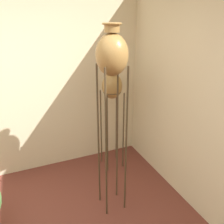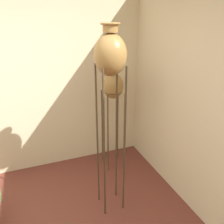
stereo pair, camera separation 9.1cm
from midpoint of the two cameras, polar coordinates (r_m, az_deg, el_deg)
wall_back at (r=3.29m, az=-26.33°, el=6.23°), size 8.04×0.06×2.70m
vase_stand_tall at (r=2.16m, az=0.82°, el=13.41°), size 0.32×0.32×2.13m
vase_stand_medium at (r=3.11m, az=1.13°, el=6.21°), size 0.29×0.29×1.55m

